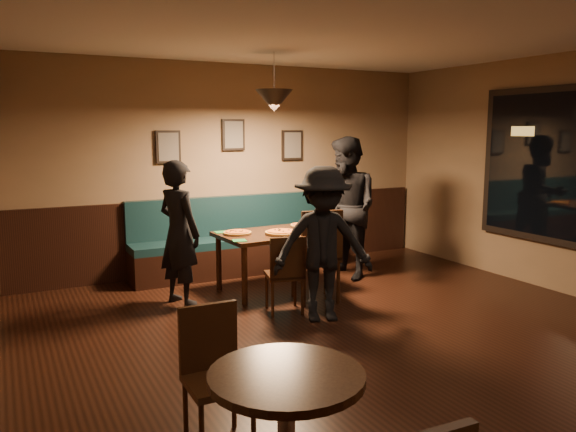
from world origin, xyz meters
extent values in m
plane|color=black|center=(0.00, 0.00, 0.00)|extent=(7.00, 7.00, 0.00)
plane|color=silver|center=(0.00, 0.00, 2.80)|extent=(7.00, 7.00, 0.00)
plane|color=#8C704F|center=(0.00, 3.50, 1.40)|extent=(6.00, 0.00, 6.00)
cube|color=black|center=(0.00, 3.47, 0.50)|extent=(5.88, 0.06, 1.00)
cube|color=black|center=(2.96, 0.50, 1.50)|extent=(0.06, 2.56, 1.86)
plane|color=black|center=(2.93, 0.50, 1.50)|extent=(0.00, 2.40, 2.40)
cube|color=black|center=(-0.90, 3.47, 1.70)|extent=(0.32, 0.04, 0.42)
cube|color=black|center=(0.00, 3.47, 1.85)|extent=(0.32, 0.04, 0.42)
cube|color=black|center=(0.90, 3.47, 1.70)|extent=(0.32, 0.04, 0.42)
cone|color=black|center=(0.02, 2.24, 2.25)|extent=(0.44, 0.44, 0.25)
cube|color=black|center=(0.02, 2.24, 0.35)|extent=(1.37, 0.94, 0.71)
imported|color=black|center=(-1.15, 2.21, 0.80)|extent=(0.58, 0.69, 1.60)
imported|color=black|center=(1.10, 2.33, 0.92)|extent=(0.75, 0.93, 1.84)
imported|color=black|center=(-0.02, 1.04, 0.78)|extent=(1.14, 0.87, 1.57)
cylinder|color=#C67025|center=(-0.43, 2.31, 0.73)|extent=(0.37, 0.37, 0.04)
cylinder|color=orange|center=(0.03, 2.08, 0.73)|extent=(0.50, 0.50, 0.04)
cylinder|color=orange|center=(0.51, 2.42, 0.73)|extent=(0.41, 0.41, 0.04)
cylinder|color=black|center=(0.60, 1.94, 0.79)|extent=(0.10, 0.10, 0.17)
cylinder|color=maroon|center=(0.59, 2.20, 0.76)|extent=(0.03, 0.03, 0.11)
cube|color=#1D6F2D|center=(-0.55, 2.52, 0.71)|extent=(0.16, 0.16, 0.01)
cube|color=#1C6C2E|center=(-0.55, 1.94, 0.71)|extent=(0.18, 0.18, 0.01)
cube|color=silver|center=(-0.05, 1.89, 0.71)|extent=(0.18, 0.07, 0.00)
camera|label=1|loc=(-2.87, -3.73, 1.92)|focal=35.17mm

